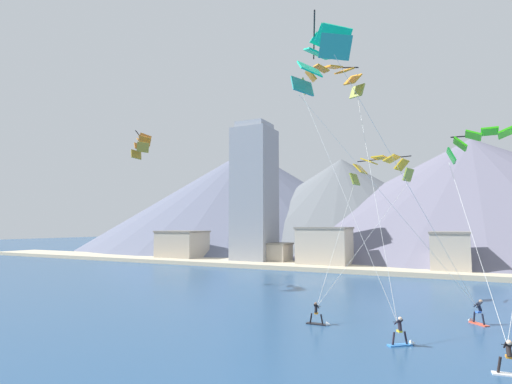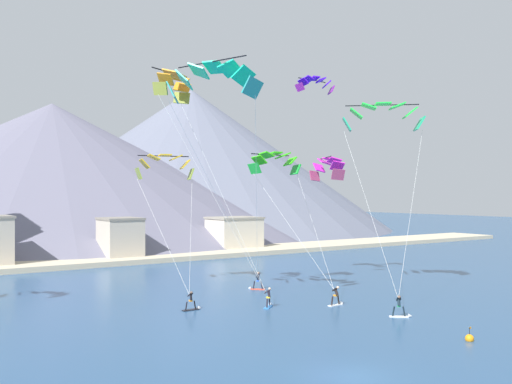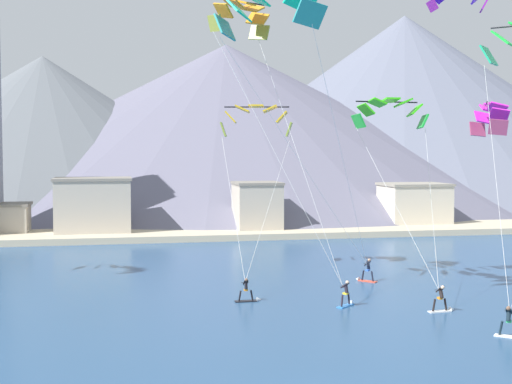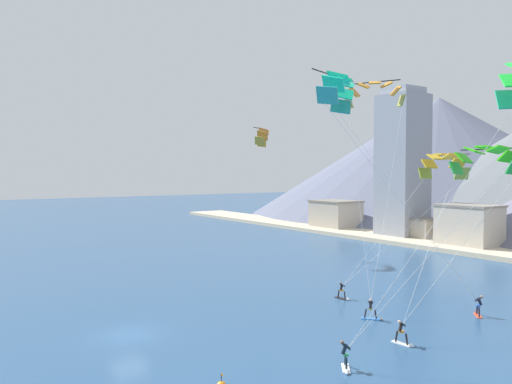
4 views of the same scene
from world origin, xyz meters
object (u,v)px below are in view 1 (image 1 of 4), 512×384
Objects in this scene: kitesurfer_far_left at (403,336)px; parafoil_kite_mid_center at (380,167)px; parafoil_kite_far_right at (322,55)px; kitesurfer_far_right at (477,316)px; kitesurfer_mid_center at (319,318)px; parafoil_kite_near_trail at (490,142)px; parafoil_kite_distant_high_outer at (142,143)px; parafoil_kite_far_left at (332,78)px.

kitesurfer_far_left is 18.28m from parafoil_kite_mid_center.
kitesurfer_far_right is at bearing 38.10° from parafoil_kite_far_right.
kitesurfer_mid_center is at bearing -103.45° from parafoil_kite_mid_center.
parafoil_kite_near_trail is (1.27, -1.49, 12.22)m from kitesurfer_far_right.
parafoil_kite_far_right is (-4.92, 0.85, 18.35)m from kitesurfer_far_left.
kitesurfer_far_left is (5.88, -2.50, 0.08)m from kitesurfer_mid_center.
parafoil_kite_far_right is (-10.24, -5.55, 6.08)m from parafoil_kite_near_trail.
parafoil_kite_distant_high_outer is (-24.68, 8.29, 16.44)m from kitesurfer_mid_center.
parafoil_kite_far_left is 3.62× the size of parafoil_kite_distant_high_outer.
parafoil_kite_far_right is at bearing -21.19° from parafoil_kite_distant_high_outer.
parafoil_kite_far_right reaches higher than parafoil_kite_mid_center.
parafoil_kite_far_left is at bearing 87.52° from kitesurfer_mid_center.
parafoil_kite_far_left is at bearing 98.42° from parafoil_kite_far_right.
kitesurfer_far_left reaches higher than kitesurfer_mid_center.
kitesurfer_far_right is (9.93, 5.39, 0.12)m from kitesurfer_mid_center.
parafoil_kite_mid_center is at bearing 143.12° from kitesurfer_far_right.
kitesurfer_mid_center is at bearing 120.24° from parafoil_kite_far_right.
parafoil_kite_mid_center is (-3.28, 13.39, 12.00)m from kitesurfer_far_left.
kitesurfer_mid_center is 19.10m from parafoil_kite_far_left.
parafoil_kite_near_trail reaches higher than kitesurfer_mid_center.
kitesurfer_far_right is 38.38m from parafoil_kite_distant_high_outer.
parafoil_kite_far_left is (-9.77, -1.64, 18.60)m from kitesurfer_far_right.
parafoil_kite_far_left is (-11.04, -0.16, 6.38)m from parafoil_kite_near_trail.
parafoil_kite_far_right reaches higher than parafoil_kite_near_trail.
parafoil_kite_distant_high_outer is (-35.88, 4.39, 4.10)m from parafoil_kite_near_trail.
parafoil_kite_mid_center reaches higher than kitesurfer_mid_center.
parafoil_kite_mid_center is (-7.33, 5.50, 11.96)m from kitesurfer_far_right.
parafoil_kite_far_left is 25.36m from parafoil_kite_distant_high_outer.
kitesurfer_far_left is 0.09× the size of parafoil_kite_far_left.
kitesurfer_mid_center is at bearing -92.48° from parafoil_kite_far_left.
kitesurfer_far_right is 12.38m from parafoil_kite_near_trail.
parafoil_kite_mid_center is at bearing 103.75° from kitesurfer_far_left.
parafoil_kite_far_left is at bearing 132.48° from kitesurfer_far_left.
kitesurfer_far_left is 36.31m from parafoil_kite_distant_high_outer.
parafoil_kite_near_trail is 0.66× the size of parafoil_kite_far_right.
parafoil_kite_mid_center is 0.65× the size of parafoil_kite_far_left.
parafoil_kite_mid_center reaches higher than kitesurfer_far_right.
kitesurfer_far_right is 0.15× the size of parafoil_kite_mid_center.
parafoil_kite_distant_high_outer is at bearing 169.62° from parafoil_kite_far_left.
parafoil_kite_far_right is at bearing 170.17° from kitesurfer_far_left.
parafoil_kite_far_right is at bearing -151.56° from parafoil_kite_near_trail.
parafoil_kite_near_trail reaches higher than kitesurfer_far_left.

